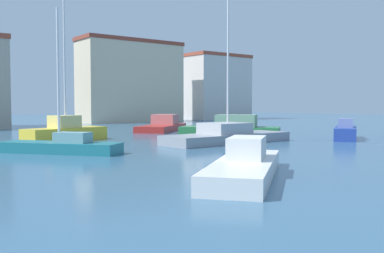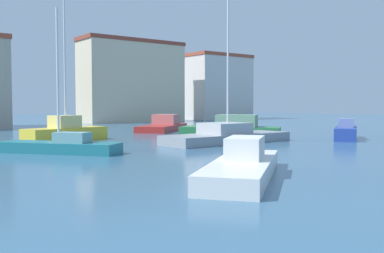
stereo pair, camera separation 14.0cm
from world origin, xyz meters
TOP-DOWN VIEW (x-y plane):
  - water at (15.00, 20.00)m, footprint 160.00×160.00m
  - sailboat_grey_distant_east at (19.99, 15.72)m, footprint 8.90×3.00m
  - motorboat_green_near_pier at (25.46, 21.19)m, footprint 6.91×7.80m
  - sailboat_teal_far_left at (9.61, 16.46)m, footprint 5.05×5.93m
  - motorboat_red_mid_harbor at (23.97, 28.85)m, footprint 7.85×7.19m
  - motorboat_blue_behind_lamppost at (28.44, 12.86)m, footprint 5.12×3.92m
  - motorboat_white_center_channel at (11.79, 5.77)m, footprint 6.71×5.83m
  - sailboat_yellow_outer_mooring at (12.51, 23.23)m, footprint 5.86×3.14m
  - harbor_office at (31.20, 47.30)m, footprint 14.15×5.11m
  - waterfront_apartments at (47.27, 48.73)m, footprint 10.20×6.68m

SIDE VIEW (x-z plane):
  - water at x=15.00m, z-range 0.00..0.00m
  - sailboat_teal_far_left at x=9.61m, z-range -3.18..3.97m
  - motorboat_white_center_channel at x=11.79m, z-range -0.25..1.06m
  - motorboat_red_mid_harbor at x=23.97m, z-range -0.26..1.21m
  - sailboat_grey_distant_east at x=19.99m, z-range -6.15..7.16m
  - motorboat_blue_behind_lamppost at x=28.44m, z-range -0.21..1.23m
  - motorboat_green_near_pier at x=25.46m, z-range -0.22..1.36m
  - sailboat_yellow_outer_mooring at x=12.51m, z-range -4.17..5.47m
  - waterfront_apartments at x=47.27m, z-range 0.01..10.20m
  - harbor_office at x=31.20m, z-range 0.01..10.94m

